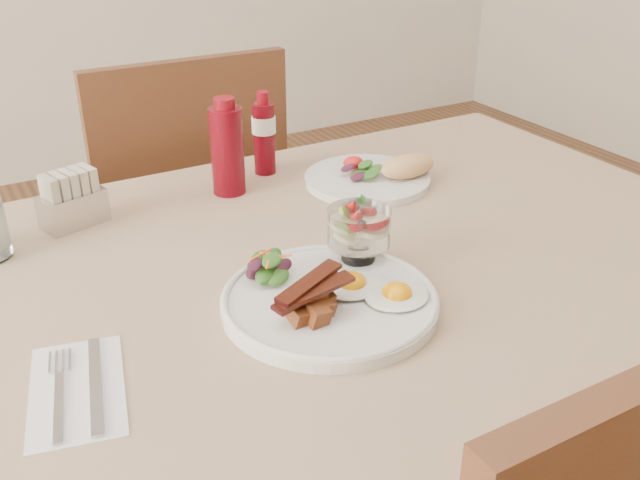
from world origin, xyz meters
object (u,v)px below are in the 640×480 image
at_px(chair_far, 183,225).
at_px(ketchup_bottle, 227,149).
at_px(fruit_cup, 359,227).
at_px(hot_sauce_bottle, 264,134).
at_px(second_plate, 377,175).
at_px(sugar_caddy, 72,202).
at_px(table, 326,309).
at_px(main_plate, 329,302).

xyz_separation_m(chair_far, ketchup_bottle, (-0.03, -0.37, 0.31)).
distance_m(fruit_cup, hot_sauce_bottle, 0.40).
distance_m(fruit_cup, second_plate, 0.32).
relative_size(chair_far, hot_sauce_bottle, 6.02).
xyz_separation_m(hot_sauce_bottle, sugar_caddy, (-0.36, -0.05, -0.04)).
xyz_separation_m(second_plate, hot_sauce_bottle, (-0.15, 0.15, 0.06)).
bearing_deg(second_plate, sugar_caddy, 169.54).
bearing_deg(hot_sauce_bottle, table, -101.08).
bearing_deg(ketchup_bottle, hot_sauce_bottle, 28.82).
xyz_separation_m(main_plate, second_plate, (0.28, 0.32, 0.01)).
height_order(table, main_plate, main_plate).
height_order(main_plate, second_plate, second_plate).
relative_size(table, fruit_cup, 14.86).
bearing_deg(hot_sauce_bottle, sugar_caddy, -171.97).
bearing_deg(fruit_cup, hot_sauce_bottle, 83.46).
relative_size(chair_far, sugar_caddy, 8.51).
bearing_deg(hot_sauce_bottle, chair_far, 102.05).
xyz_separation_m(table, ketchup_bottle, (-0.03, 0.29, 0.17)).
xyz_separation_m(chair_far, sugar_caddy, (-0.29, -0.37, 0.27)).
bearing_deg(fruit_cup, ketchup_bottle, 98.12).
relative_size(table, sugar_caddy, 12.17).
relative_size(main_plate, ketchup_bottle, 1.66).
xyz_separation_m(table, sugar_caddy, (-0.29, 0.30, 0.13)).
bearing_deg(main_plate, second_plate, 48.21).
relative_size(hot_sauce_bottle, sugar_caddy, 1.41).
height_order(table, chair_far, chair_far).
bearing_deg(hot_sauce_bottle, fruit_cup, -96.54).
relative_size(table, ketchup_bottle, 7.86).
bearing_deg(second_plate, chair_far, 115.48).
height_order(table, hot_sauce_bottle, hot_sauce_bottle).
distance_m(chair_far, fruit_cup, 0.77).
bearing_deg(hot_sauce_bottle, ketchup_bottle, -151.18).
distance_m(fruit_cup, sugar_caddy, 0.47).
height_order(ketchup_bottle, sugar_caddy, ketchup_bottle).
bearing_deg(ketchup_bottle, chair_far, 85.89).
bearing_deg(chair_far, sugar_caddy, -128.41).
relative_size(main_plate, sugar_caddy, 2.56).
xyz_separation_m(second_plate, sugar_caddy, (-0.51, 0.09, 0.02)).
bearing_deg(table, fruit_cup, -65.46).
relative_size(fruit_cup, sugar_caddy, 0.82).
xyz_separation_m(main_plate, ketchup_bottle, (0.04, 0.41, 0.07)).
relative_size(table, main_plate, 4.75).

